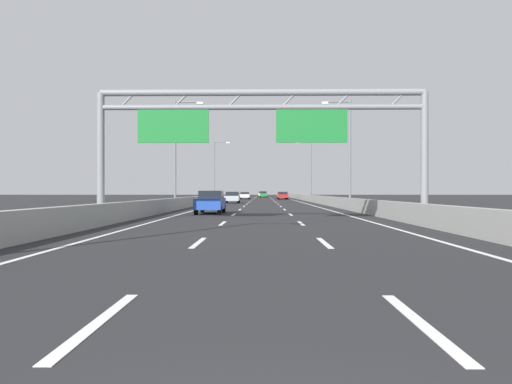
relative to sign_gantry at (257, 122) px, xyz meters
name	(u,v)px	position (x,y,z in m)	size (l,w,h in m)	color
ground_plane	(263,199)	(0.22, 77.54, -4.80)	(260.00, 260.00, 0.00)	#262628
lane_dash_left_0	(99,322)	(-1.58, -18.96, -4.79)	(0.16, 3.00, 0.01)	white
lane_dash_left_1	(198,243)	(-1.58, -9.96, -4.79)	(0.16, 3.00, 0.01)	white
lane_dash_left_2	(223,223)	(-1.58, -0.96, -4.79)	(0.16, 3.00, 0.01)	white
lane_dash_left_3	(234,215)	(-1.58, 8.04, -4.79)	(0.16, 3.00, 0.01)	white
lane_dash_left_4	(240,210)	(-1.58, 17.04, -4.79)	(0.16, 3.00, 0.01)	white
lane_dash_left_5	(244,206)	(-1.58, 26.04, -4.79)	(0.16, 3.00, 0.01)	white
lane_dash_left_6	(247,204)	(-1.58, 35.04, -4.79)	(0.16, 3.00, 0.01)	white
lane_dash_left_7	(249,202)	(-1.58, 44.04, -4.79)	(0.16, 3.00, 0.01)	white
lane_dash_left_8	(251,201)	(-1.58, 53.04, -4.79)	(0.16, 3.00, 0.01)	white
lane_dash_left_9	(252,200)	(-1.58, 62.04, -4.79)	(0.16, 3.00, 0.01)	white
lane_dash_left_10	(253,199)	(-1.58, 71.04, -4.79)	(0.16, 3.00, 0.01)	white
lane_dash_left_11	(254,199)	(-1.58, 80.04, -4.79)	(0.16, 3.00, 0.01)	white
lane_dash_left_12	(254,198)	(-1.58, 89.04, -4.79)	(0.16, 3.00, 0.01)	white
lane_dash_left_13	(255,198)	(-1.58, 98.04, -4.79)	(0.16, 3.00, 0.01)	white
lane_dash_left_14	(256,197)	(-1.58, 107.04, -4.79)	(0.16, 3.00, 0.01)	white
lane_dash_left_15	(256,197)	(-1.58, 116.04, -4.79)	(0.16, 3.00, 0.01)	white
lane_dash_left_16	(256,196)	(-1.58, 125.04, -4.79)	(0.16, 3.00, 0.01)	white
lane_dash_left_17	(257,196)	(-1.58, 134.04, -4.79)	(0.16, 3.00, 0.01)	white
lane_dash_right_0	(420,323)	(2.02, -18.96, -4.79)	(0.16, 3.00, 0.01)	white
lane_dash_right_1	(324,243)	(2.02, -9.96, -4.79)	(0.16, 3.00, 0.01)	white
lane_dash_right_2	(301,223)	(2.02, -0.96, -4.79)	(0.16, 3.00, 0.01)	white
lane_dash_right_3	(291,215)	(2.02, 8.04, -4.79)	(0.16, 3.00, 0.01)	white
lane_dash_right_4	(285,210)	(2.02, 17.04, -4.79)	(0.16, 3.00, 0.01)	white
lane_dash_right_5	(281,206)	(2.02, 26.04, -4.79)	(0.16, 3.00, 0.01)	white
lane_dash_right_6	(278,204)	(2.02, 35.04, -4.79)	(0.16, 3.00, 0.01)	white
lane_dash_right_7	(276,202)	(2.02, 44.04, -4.79)	(0.16, 3.00, 0.01)	white
lane_dash_right_8	(275,201)	(2.02, 53.04, -4.79)	(0.16, 3.00, 0.01)	white
lane_dash_right_9	(273,200)	(2.02, 62.04, -4.79)	(0.16, 3.00, 0.01)	white
lane_dash_right_10	(272,199)	(2.02, 71.04, -4.79)	(0.16, 3.00, 0.01)	white
lane_dash_right_11	(272,199)	(2.02, 80.04, -4.79)	(0.16, 3.00, 0.01)	white
lane_dash_right_12	(271,198)	(2.02, 89.04, -4.79)	(0.16, 3.00, 0.01)	white
lane_dash_right_13	(270,198)	(2.02, 98.04, -4.79)	(0.16, 3.00, 0.01)	white
lane_dash_right_14	(270,197)	(2.02, 107.04, -4.79)	(0.16, 3.00, 0.01)	white
lane_dash_right_15	(269,197)	(2.02, 116.04, -4.79)	(0.16, 3.00, 0.01)	white
lane_dash_right_16	(269,196)	(2.02, 125.04, -4.79)	(0.16, 3.00, 0.01)	white
lane_dash_right_17	(269,196)	(2.02, 134.04, -4.79)	(0.16, 3.00, 0.01)	white
edge_line_left	(233,200)	(-5.03, 65.54, -4.79)	(0.16, 176.00, 0.01)	white
edge_line_right	(293,200)	(5.47, 65.54, -4.79)	(0.16, 176.00, 0.01)	white
barrier_left	(231,196)	(-6.68, 87.54, -4.32)	(0.45, 220.00, 0.95)	#9E9E99
barrier_right	(294,196)	(7.12, 87.54, -4.32)	(0.45, 220.00, 0.95)	#9E9E99
sign_gantry	(257,122)	(0.00, 0.00, 0.00)	(15.84, 0.36, 6.36)	gray
streetlamp_left_mid	(178,147)	(-7.25, 20.83, 0.60)	(2.58, 0.28, 9.50)	slate
streetlamp_right_mid	(347,147)	(7.68, 20.83, 0.60)	(2.58, 0.28, 9.50)	slate
streetlamp_left_far	(216,167)	(-7.25, 57.78, 0.60)	(2.58, 0.28, 9.50)	slate
streetlamp_right_far	(309,167)	(7.68, 57.78, 0.60)	(2.58, 0.28, 9.50)	slate
silver_car	(232,197)	(-3.54, 39.82, -4.07)	(1.75, 4.13, 1.43)	#A8ADB2
yellow_car	(262,194)	(0.00, 113.68, -4.05)	(1.82, 4.65, 1.43)	yellow
blue_car	(211,202)	(-3.20, 9.54, -4.02)	(1.70, 4.56, 1.52)	#2347AD
green_car	(263,194)	(0.41, 99.98, -4.03)	(1.70, 4.14, 1.51)	#1E7A38
orange_car	(282,195)	(3.91, 76.25, -4.07)	(1.73, 4.69, 1.39)	orange
white_car	(245,195)	(-3.18, 74.26, -4.08)	(1.85, 4.68, 1.36)	silver
red_car	(283,196)	(3.92, 69.79, -4.08)	(1.84, 4.52, 1.40)	red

